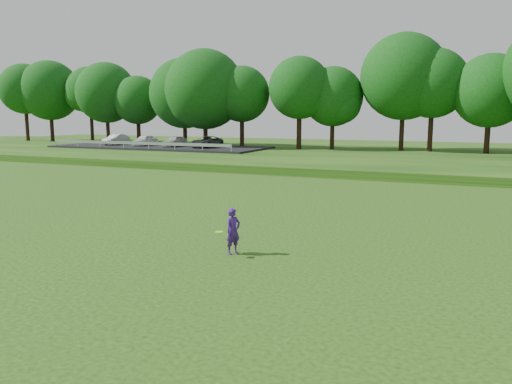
% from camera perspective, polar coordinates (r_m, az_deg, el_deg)
% --- Properties ---
extents(ground, '(140.00, 140.00, 0.00)m').
position_cam_1_polar(ground, '(16.17, -7.47, -6.52)').
color(ground, '#183E0B').
rests_on(ground, ground).
extents(berm, '(130.00, 30.00, 0.60)m').
position_cam_1_polar(berm, '(48.15, 14.06, 3.89)').
color(berm, '#183E0B').
rests_on(berm, ground).
extents(walking_path, '(130.00, 1.60, 0.04)m').
position_cam_1_polar(walking_path, '(34.54, 10.02, 1.68)').
color(walking_path, gray).
rests_on(walking_path, ground).
extents(treeline, '(104.00, 7.00, 15.00)m').
position_cam_1_polar(treeline, '(52.07, 15.17, 12.80)').
color(treeline, '#0E3F0E').
rests_on(treeline, berm).
extents(parking_lot, '(24.00, 9.00, 1.38)m').
position_cam_1_polar(parking_lot, '(56.05, -10.74, 5.38)').
color(parking_lot, black).
rests_on(parking_lot, berm).
extents(woman, '(0.60, 0.93, 1.43)m').
position_cam_1_polar(woman, '(15.39, -2.64, -4.48)').
color(woman, '#401A78').
rests_on(woman, ground).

